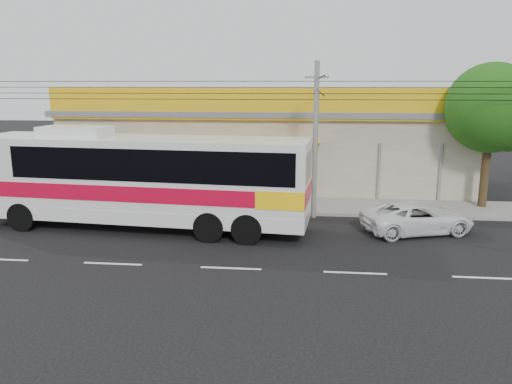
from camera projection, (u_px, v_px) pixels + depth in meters
ground at (241, 244)px, 18.71m from camera, size 120.00×120.00×0.00m
sidewalk at (257, 205)px, 24.53m from camera, size 30.00×3.20×0.15m
lane_markings at (231, 268)px, 16.28m from camera, size 50.00×0.12×0.01m
storefront_building at (267, 146)px, 29.44m from camera, size 22.60×9.20×5.70m
coach_bus at (147, 175)px, 20.30m from camera, size 13.80×4.02×4.19m
motorbike_red at (80, 189)px, 25.38m from camera, size 2.01×0.93×1.02m
motorbike_dark at (117, 189)px, 24.86m from camera, size 2.05×0.80×1.20m
white_car at (417, 218)px, 20.05m from camera, size 4.86×3.30×1.23m
utility_pole at (317, 90)px, 21.31m from camera, size 34.00×14.00×6.85m
tree_near at (494, 111)px, 22.88m from camera, size 4.15×4.15×6.88m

